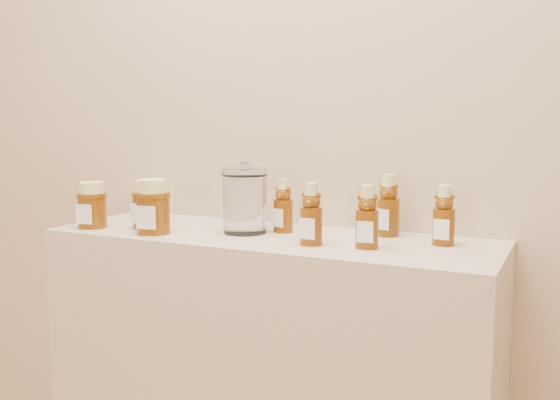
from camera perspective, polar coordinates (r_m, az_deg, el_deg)
The scene contains 11 objects.
wall_back at distance 1.82m, azimuth 1.84°, elevation 11.95°, with size 3.50×0.02×2.70m, color tan.
display_table at distance 1.80m, azimuth -1.01°, elevation -17.49°, with size 1.20×0.40×0.90m, color tan.
bear_bottle_back_left at distance 1.69m, azimuth 0.29°, elevation -0.17°, with size 0.06×0.06×0.17m, color #552906, non-canonical shape.
bear_bottle_back_mid at distance 1.66m, azimuth 9.87°, elevation -0.10°, with size 0.06×0.06×0.18m, color #552906, non-canonical shape.
bear_bottle_back_right at distance 1.56m, azimuth 14.77°, elevation -1.00°, with size 0.06×0.06×0.17m, color #552906, non-canonical shape.
bear_bottle_front_left at distance 1.52m, azimuth 2.87°, elevation -0.90°, with size 0.06×0.06×0.17m, color #552906, non-canonical shape.
bear_bottle_front_right at distance 1.49m, azimuth 7.98°, elevation -1.15°, with size 0.06×0.06×0.17m, color #552906, non-canonical shape.
honey_jar_left at distance 1.84m, azimuth -16.81°, elevation -0.44°, with size 0.08×0.08×0.13m, color #552906, non-canonical shape.
honey_jar_back at distance 1.80m, azimuth -12.05°, elevation -0.40°, with size 0.08×0.08×0.13m, color #552906, non-canonical shape.
honey_jar_front at distance 1.70m, azimuth -11.52°, elevation -0.59°, with size 0.09×0.09×0.15m, color #552906, non-canonical shape.
glass_canister at distance 1.68m, azimuth -3.24°, elevation 0.18°, with size 0.12×0.12×0.19m, color white, non-canonical shape.
Camera 1 is at (0.74, 0.10, 1.20)m, focal length 40.00 mm.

